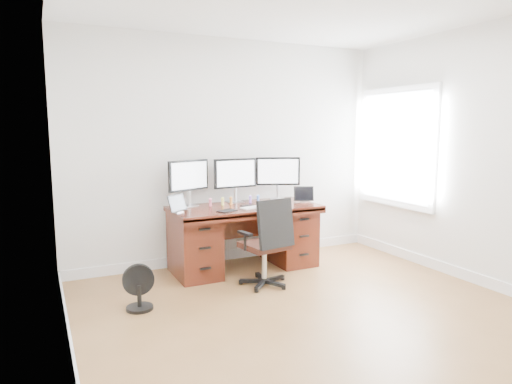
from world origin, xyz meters
name	(u,v)px	position (x,y,z in m)	size (l,w,h in m)	color
ground	(335,329)	(0.00, 0.00, 0.00)	(4.50, 4.50, 0.00)	olive
back_wall	(229,152)	(0.00, 2.25, 1.35)	(4.00, 0.10, 2.70)	silver
right_wall	(498,157)	(2.00, 0.11, 1.35)	(0.10, 4.50, 2.70)	silver
desk	(244,235)	(0.00, 1.83, 0.40)	(1.70, 0.80, 0.75)	#48190E
office_chair	(267,257)	(-0.04, 1.17, 0.31)	(0.57, 0.57, 0.94)	black
floor_fan	(139,288)	(-1.37, 1.11, 0.20)	(0.29, 0.24, 0.42)	black
monitor_left	(189,177)	(-0.58, 2.07, 1.09)	(0.53, 0.23, 0.53)	silver
monitor_center	(235,175)	(0.00, 2.07, 1.09)	(0.55, 0.15, 0.53)	silver
monitor_right	(278,173)	(0.58, 2.07, 1.09)	(0.52, 0.25, 0.53)	silver
tablet_left	(177,204)	(-0.81, 1.75, 0.84)	(0.24, 0.18, 0.19)	silver
tablet_right	(304,195)	(0.77, 1.75, 0.84)	(0.25, 0.17, 0.19)	silver
keyboard	(253,207)	(0.02, 1.63, 0.76)	(0.27, 0.12, 0.01)	white
trackpad	(268,207)	(0.20, 1.60, 0.76)	(0.14, 0.14, 0.01)	#BBBDC2
drawing_tablet	(227,211)	(-0.31, 1.57, 0.76)	(0.20, 0.13, 0.01)	black
phone	(247,206)	(0.02, 1.79, 0.76)	(0.13, 0.07, 0.01)	black
figurine_pink	(210,202)	(-0.37, 1.95, 0.80)	(0.04, 0.04, 0.10)	#D86884
figurine_yellow	(223,201)	(-0.21, 1.95, 0.80)	(0.04, 0.04, 0.10)	#D5D75A
figurine_orange	(231,200)	(-0.11, 1.95, 0.80)	(0.04, 0.04, 0.10)	#E9953D
figurine_purple	(250,199)	(0.14, 1.95, 0.80)	(0.04, 0.04, 0.10)	#956DE4
figurine_blue	(258,198)	(0.25, 1.95, 0.80)	(0.04, 0.04, 0.10)	#4D86E2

